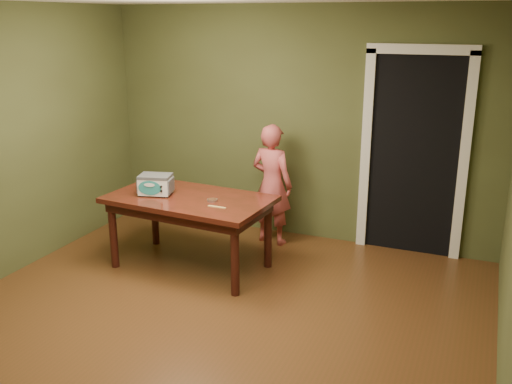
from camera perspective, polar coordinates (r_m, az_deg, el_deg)
floor at (r=4.73m, az=-6.31°, el=-14.25°), size 5.00×5.00×0.00m
room_shell at (r=4.11m, az=-7.09°, el=6.52°), size 4.52×5.02×2.61m
doorway at (r=6.48m, az=15.84°, el=3.99°), size 1.10×0.66×2.25m
dining_table at (r=5.71m, az=-6.65°, el=-1.44°), size 1.66×1.01×0.75m
toy_oven at (r=5.77m, az=-10.02°, el=0.81°), size 0.37×0.30×0.21m
baking_pan at (r=5.52m, az=-4.39°, el=-0.80°), size 0.10×0.10×0.02m
spatula at (r=5.34m, az=-3.93°, el=-1.49°), size 0.18×0.03×0.01m
child at (r=6.31m, az=1.60°, el=0.76°), size 0.54×0.41×1.36m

